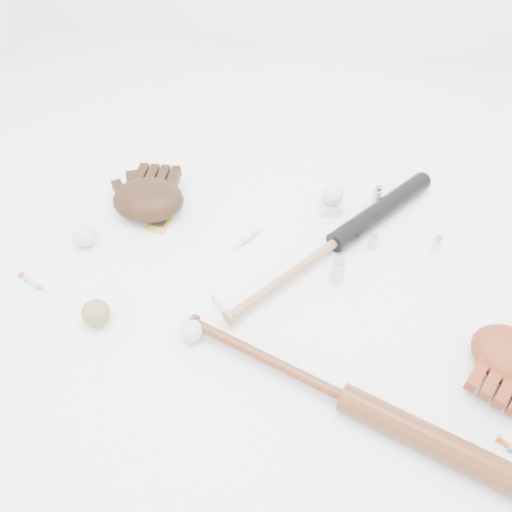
% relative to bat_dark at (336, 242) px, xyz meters
% --- Properties ---
extents(bat_dark, '(0.65, 0.79, 0.07)m').
position_rel_bat_dark_xyz_m(bat_dark, '(0.00, 0.00, 0.00)').
color(bat_dark, black).
rests_on(bat_dark, ground).
extents(bat_wood, '(0.96, 0.39, 0.07)m').
position_rel_bat_dark_xyz_m(bat_wood, '(0.06, -0.53, 0.00)').
color(bat_wood, brown).
rests_on(bat_wood, ground).
extents(glove_dark, '(0.31, 0.31, 0.11)m').
position_rel_bat_dark_xyz_m(glove_dark, '(-0.65, 0.07, 0.02)').
color(glove_dark, black).
rests_on(glove_dark, ground).
extents(trading_card, '(0.08, 0.10, 0.01)m').
position_rel_bat_dark_xyz_m(trading_card, '(-0.60, 0.01, -0.03)').
color(trading_card, gold).
rests_on(trading_card, ground).
extents(pedestal, '(0.09, 0.09, 0.04)m').
position_rel_bat_dark_xyz_m(pedestal, '(-0.03, 0.18, -0.02)').
color(pedestal, white).
rests_on(pedestal, ground).
extents(baseball_on_pedestal, '(0.08, 0.08, 0.08)m').
position_rel_bat_dark_xyz_m(baseball_on_pedestal, '(-0.03, 0.18, 0.04)').
color(baseball_on_pedestal, silver).
rests_on(baseball_on_pedestal, pedestal).
extents(baseball_left, '(0.08, 0.08, 0.08)m').
position_rel_bat_dark_xyz_m(baseball_left, '(-0.81, -0.12, 0.00)').
color(baseball_left, silver).
rests_on(baseball_left, ground).
extents(baseball_upper, '(0.07, 0.07, 0.07)m').
position_rel_bat_dark_xyz_m(baseball_upper, '(-0.61, 0.10, 0.00)').
color(baseball_upper, silver).
rests_on(baseball_upper, ground).
extents(baseball_mid, '(0.07, 0.07, 0.07)m').
position_rel_bat_dark_xyz_m(baseball_mid, '(-0.37, -0.41, -0.00)').
color(baseball_mid, silver).
rests_on(baseball_mid, ground).
extents(baseball_aged, '(0.08, 0.08, 0.08)m').
position_rel_bat_dark_xyz_m(baseball_aged, '(-0.65, -0.40, 0.00)').
color(baseball_aged, olive).
rests_on(baseball_aged, ground).
extents(syringe_0, '(0.13, 0.07, 0.02)m').
position_rel_bat_dark_xyz_m(syringe_0, '(-0.91, -0.31, -0.03)').
color(syringe_0, '#ADBCC6').
rests_on(syringe_0, ground).
extents(syringe_1, '(0.11, 0.11, 0.02)m').
position_rel_bat_dark_xyz_m(syringe_1, '(-0.32, -0.30, -0.03)').
color(syringe_1, '#ADBCC6').
rests_on(syringe_1, ground).
extents(syringe_2, '(0.10, 0.13, 0.02)m').
position_rel_bat_dark_xyz_m(syringe_2, '(-0.28, -0.00, -0.03)').
color(syringe_2, '#ADBCC6').
rests_on(syringe_2, ground).
extents(vial_0, '(0.03, 0.03, 0.08)m').
position_rel_bat_dark_xyz_m(vial_0, '(0.12, 0.25, 0.00)').
color(vial_0, silver).
rests_on(vial_0, ground).
extents(vial_1, '(0.02, 0.02, 0.06)m').
position_rel_bat_dark_xyz_m(vial_1, '(0.32, 0.06, -0.00)').
color(vial_1, silver).
rests_on(vial_1, ground).
extents(vial_2, '(0.03, 0.03, 0.07)m').
position_rel_bat_dark_xyz_m(vial_2, '(0.12, 0.03, -0.00)').
color(vial_2, silver).
rests_on(vial_2, ground).
extents(vial_3, '(0.04, 0.04, 0.10)m').
position_rel_bat_dark_xyz_m(vial_3, '(0.01, -0.13, 0.01)').
color(vial_3, silver).
rests_on(vial_3, ground).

